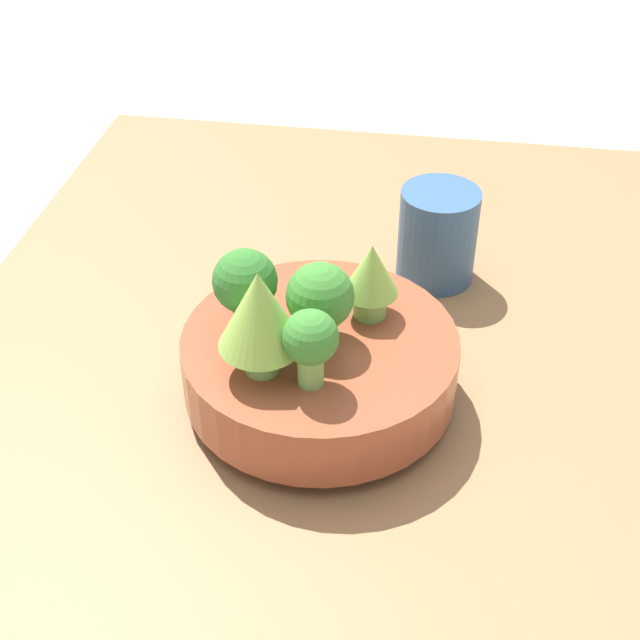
# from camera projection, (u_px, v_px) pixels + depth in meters

# --- Properties ---
(ground_plane) EXTENTS (6.00, 6.00, 0.00)m
(ground_plane) POSITION_uv_depth(u_px,v_px,m) (359.00, 445.00, 0.83)
(ground_plane) COLOR beige
(table) EXTENTS (1.12, 0.84, 0.05)m
(table) POSITION_uv_depth(u_px,v_px,m) (360.00, 428.00, 0.81)
(table) COLOR olive
(table) RESTS_ON ground_plane
(bowl) EXTENTS (0.24, 0.24, 0.07)m
(bowl) POSITION_uv_depth(u_px,v_px,m) (320.00, 364.00, 0.79)
(bowl) COLOR brown
(bowl) RESTS_ON table
(romanesco_piece_far) EXTENTS (0.07, 0.07, 0.10)m
(romanesco_piece_far) POSITION_uv_depth(u_px,v_px,m) (259.00, 313.00, 0.70)
(romanesco_piece_far) COLOR #7AB256
(romanesco_piece_far) RESTS_ON bowl
(broccoli_floret_back) EXTENTS (0.06, 0.06, 0.08)m
(broccoli_floret_back) POSITION_uv_depth(u_px,v_px,m) (245.00, 284.00, 0.75)
(broccoli_floret_back) COLOR #7AB256
(broccoli_floret_back) RESTS_ON bowl
(romanesco_piece_near) EXTENTS (0.05, 0.05, 0.07)m
(romanesco_piece_near) POSITION_uv_depth(u_px,v_px,m) (367.00, 274.00, 0.77)
(romanesco_piece_near) COLOR #7AB256
(romanesco_piece_near) RESTS_ON bowl
(broccoli_floret_center) EXTENTS (0.06, 0.06, 0.07)m
(broccoli_floret_center) POSITION_uv_depth(u_px,v_px,m) (320.00, 298.00, 0.74)
(broccoli_floret_center) COLOR #7AB256
(broccoli_floret_center) RESTS_ON bowl
(broccoli_floret_left) EXTENTS (0.05, 0.05, 0.07)m
(broccoli_floret_left) POSITION_uv_depth(u_px,v_px,m) (310.00, 341.00, 0.70)
(broccoli_floret_left) COLOR #7AB256
(broccoli_floret_left) RESTS_ON bowl
(cup) EXTENTS (0.08, 0.08, 0.10)m
(cup) POSITION_uv_depth(u_px,v_px,m) (437.00, 236.00, 0.94)
(cup) COLOR #33567F
(cup) RESTS_ON table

